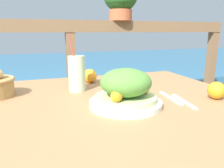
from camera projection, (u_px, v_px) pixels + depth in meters
name	position (u px, v px, depth m)	size (l,w,h in m)	color
patio_table	(108.00, 121.00, 0.88)	(1.17, 0.98, 0.75)	#997047
railing_fence	(71.00, 57.00, 1.69)	(2.80, 0.08, 1.09)	brown
sea_backdrop	(52.00, 74.00, 4.13)	(12.00, 4.00, 0.43)	teal
salad_plate	(126.00, 90.00, 0.78)	(0.26, 0.26, 0.14)	white
drink_glass	(77.00, 73.00, 0.98)	(0.08, 0.08, 0.25)	beige
fork	(170.00, 98.00, 0.88)	(0.04, 0.18, 0.00)	silver
knife	(183.00, 101.00, 0.84)	(0.04, 0.18, 0.00)	silver
orange_near_basket	(216.00, 90.00, 0.87)	(0.07, 0.07, 0.07)	orange
orange_near_glass	(90.00, 76.00, 1.15)	(0.07, 0.07, 0.07)	orange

